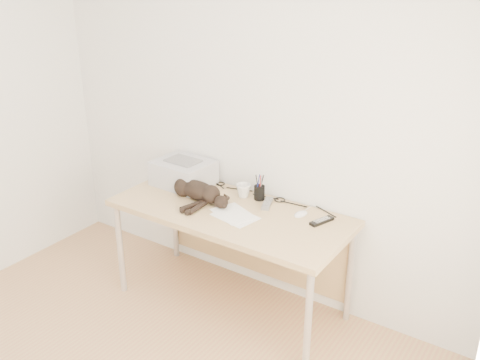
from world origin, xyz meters
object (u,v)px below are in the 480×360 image
Objects in this scene: mug at (243,191)px; mouse at (301,212)px; desk at (237,223)px; printer at (184,172)px; pen_cup at (259,192)px; cat at (196,191)px.

mug is 0.92× the size of mouse.
desk is 0.23m from mug.
printer and pen_cup have the same top height.
desk is 14.49× the size of mouse.
cat is 3.30× the size of pen_cup.
pen_cup reaches higher than mouse.
mug is at bearing 6.10° from printer.
mouse is at bearing 20.04° from cat.
pen_cup is (0.36, 0.24, -0.01)m from cat.
mouse is (0.42, 0.11, 0.15)m from desk.
printer is 0.66× the size of cat.
mouse is at bearing -8.84° from pen_cup.
pen_cup reaches higher than mug.
pen_cup is at bearing 65.92° from desk.
desk is 0.46m from mouse.
desk is at bearing -114.08° from pen_cup.
printer is at bearing -166.38° from mouse.
mouse reaches higher than desk.
printer reaches higher than desk.
desk is at bearing 20.45° from cat.
mug is at bearing 46.15° from cat.
mouse is at bearing 14.43° from desk.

